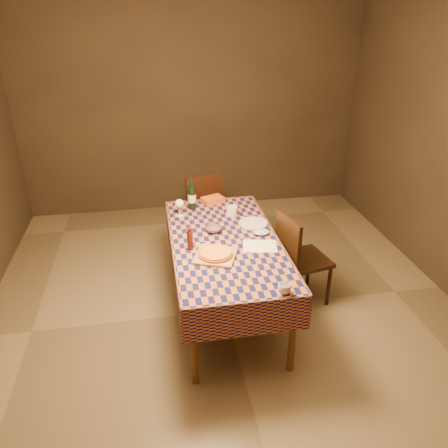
# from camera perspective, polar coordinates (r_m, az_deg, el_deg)

# --- Properties ---
(room) EXTENTS (5.00, 5.10, 2.70)m
(room) POSITION_cam_1_polar(r_m,az_deg,el_deg) (3.58, 0.14, 6.08)
(room) COLOR brown
(room) RESTS_ON ground
(dining_table) EXTENTS (0.94, 1.84, 0.77)m
(dining_table) POSITION_cam_1_polar(r_m,az_deg,el_deg) (3.87, 0.13, -3.06)
(dining_table) COLOR brown
(dining_table) RESTS_ON ground
(cutting_board) EXTENTS (0.42, 0.42, 0.02)m
(cutting_board) POSITION_cam_1_polar(r_m,az_deg,el_deg) (3.57, -1.12, -4.16)
(cutting_board) COLOR #A2764C
(cutting_board) RESTS_ON dining_table
(pizza) EXTENTS (0.33, 0.33, 0.03)m
(pizza) POSITION_cam_1_polar(r_m,az_deg,el_deg) (3.56, -1.12, -3.84)
(pizza) COLOR #973A19
(pizza) RESTS_ON cutting_board
(pepper_mill) EXTENTS (0.06, 0.06, 0.21)m
(pepper_mill) POSITION_cam_1_polar(r_m,az_deg,el_deg) (3.65, -4.46, -1.95)
(pepper_mill) COLOR #461310
(pepper_mill) RESTS_ON dining_table
(bowl) EXTENTS (0.19, 0.19, 0.05)m
(bowl) POSITION_cam_1_polar(r_m,az_deg,el_deg) (3.95, -1.38, -0.72)
(bowl) COLOR #654854
(bowl) RESTS_ON dining_table
(wine_glass) EXTENTS (0.09, 0.09, 0.18)m
(wine_glass) POSITION_cam_1_polar(r_m,az_deg,el_deg) (4.23, -5.84, 2.57)
(wine_glass) COLOR silver
(wine_glass) RESTS_ON dining_table
(wine_bottle) EXTENTS (0.09, 0.09, 0.32)m
(wine_bottle) POSITION_cam_1_polar(r_m,az_deg,el_deg) (4.38, -4.21, 3.48)
(wine_bottle) COLOR black
(wine_bottle) RESTS_ON dining_table
(deli_tub) EXTENTS (0.14, 0.14, 0.09)m
(deli_tub) POSITION_cam_1_polar(r_m,az_deg,el_deg) (4.26, 1.04, 1.74)
(deli_tub) COLOR silver
(deli_tub) RESTS_ON dining_table
(takeout_container) EXTENTS (0.26, 0.22, 0.05)m
(takeout_container) POSITION_cam_1_polar(r_m,az_deg,el_deg) (4.55, -1.47, 3.18)
(takeout_container) COLOR #C8551A
(takeout_container) RESTS_ON dining_table
(white_plate) EXTENTS (0.32, 0.32, 0.02)m
(white_plate) POSITION_cam_1_polar(r_m,az_deg,el_deg) (4.10, 3.85, 0.09)
(white_plate) COLOR silver
(white_plate) RESTS_ON dining_table
(tumbler) EXTENTS (0.10, 0.10, 0.07)m
(tumbler) POSITION_cam_1_polar(r_m,az_deg,el_deg) (3.16, 7.90, -8.38)
(tumbler) COLOR silver
(tumbler) RESTS_ON dining_table
(flour_patch) EXTENTS (0.32, 0.27, 0.00)m
(flour_patch) POSITION_cam_1_polar(r_m,az_deg,el_deg) (3.74, 4.70, -2.87)
(flour_patch) COLOR white
(flour_patch) RESTS_ON dining_table
(flour_bag) EXTENTS (0.17, 0.15, 0.04)m
(flour_bag) POSITION_cam_1_polar(r_m,az_deg,el_deg) (3.92, 4.93, -1.06)
(flour_bag) COLOR #A3B7D1
(flour_bag) RESTS_ON dining_table
(chair_far) EXTENTS (0.50, 0.51, 0.93)m
(chair_far) POSITION_cam_1_polar(r_m,az_deg,el_deg) (5.08, -2.99, 2.35)
(chair_far) COLOR black
(chair_far) RESTS_ON ground
(chair_right) EXTENTS (0.50, 0.50, 0.93)m
(chair_right) POSITION_cam_1_polar(r_m,az_deg,el_deg) (4.15, 9.55, -3.96)
(chair_right) COLOR black
(chair_right) RESTS_ON ground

